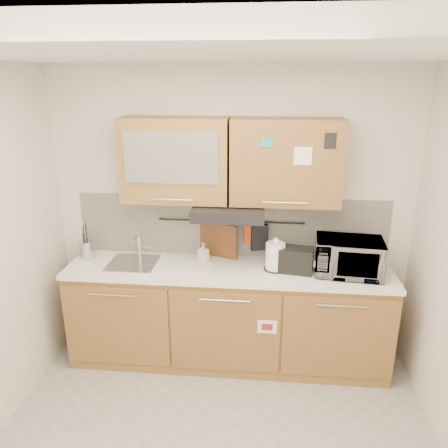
# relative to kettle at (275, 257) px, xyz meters

# --- Properties ---
(ceiling) EXTENTS (3.20, 3.20, 0.00)m
(ceiling) POSITION_rel_kettle_xyz_m (-0.40, -1.20, 1.56)
(ceiling) COLOR white
(ceiling) RESTS_ON wall_back
(wall_back) EXTENTS (3.20, 0.00, 3.20)m
(wall_back) POSITION_rel_kettle_xyz_m (-0.40, 0.30, 0.26)
(wall_back) COLOR silver
(wall_back) RESTS_ON ground
(base_cabinet) EXTENTS (2.80, 0.64, 0.88)m
(base_cabinet) POSITION_rel_kettle_xyz_m (-0.40, -0.00, -0.63)
(base_cabinet) COLOR olive
(base_cabinet) RESTS_ON floor
(countertop) EXTENTS (2.82, 0.62, 0.04)m
(countertop) POSITION_rel_kettle_xyz_m (-0.40, -0.01, -0.14)
(countertop) COLOR white
(countertop) RESTS_ON base_cabinet
(backsplash) EXTENTS (2.80, 0.02, 0.56)m
(backsplash) POSITION_rel_kettle_xyz_m (-0.40, 0.29, 0.16)
(backsplash) COLOR silver
(backsplash) RESTS_ON countertop
(upper_cabinets) EXTENTS (1.82, 0.37, 0.70)m
(upper_cabinets) POSITION_rel_kettle_xyz_m (-0.41, 0.13, 0.79)
(upper_cabinets) COLOR olive
(upper_cabinets) RESTS_ON wall_back
(range_hood) EXTENTS (0.60, 0.46, 0.10)m
(range_hood) POSITION_rel_kettle_xyz_m (-0.40, 0.05, 0.38)
(range_hood) COLOR black
(range_hood) RESTS_ON upper_cabinets
(sink) EXTENTS (0.42, 0.40, 0.26)m
(sink) POSITION_rel_kettle_xyz_m (-1.25, 0.01, -0.11)
(sink) COLOR silver
(sink) RESTS_ON countertop
(utensil_rail) EXTENTS (1.30, 0.02, 0.02)m
(utensil_rail) POSITION_rel_kettle_xyz_m (-0.40, 0.25, 0.22)
(utensil_rail) COLOR black
(utensil_rail) RESTS_ON backsplash
(utensil_crock) EXTENTS (0.17, 0.17, 0.33)m
(utensil_crock) POSITION_rel_kettle_xyz_m (-1.70, 0.10, -0.03)
(utensil_crock) COLOR #B6B5BA
(utensil_crock) RESTS_ON countertop
(kettle) EXTENTS (0.22, 0.20, 0.29)m
(kettle) POSITION_rel_kettle_xyz_m (0.00, 0.00, 0.00)
(kettle) COLOR white
(kettle) RESTS_ON countertop
(toaster) EXTENTS (0.31, 0.21, 0.21)m
(toaster) POSITION_rel_kettle_xyz_m (0.17, -0.02, -0.01)
(toaster) COLOR black
(toaster) RESTS_ON countertop
(microwave) EXTENTS (0.58, 0.42, 0.30)m
(microwave) POSITION_rel_kettle_xyz_m (0.60, -0.02, 0.03)
(microwave) COLOR #999999
(microwave) RESTS_ON countertop
(soap_bottle) EXTENTS (0.11, 0.11, 0.17)m
(soap_bottle) POSITION_rel_kettle_xyz_m (-0.64, 0.13, -0.03)
(soap_bottle) COLOR #999999
(soap_bottle) RESTS_ON countertop
(cutting_board) EXTENTS (0.36, 0.14, 0.45)m
(cutting_board) POSITION_rel_kettle_xyz_m (-0.52, 0.24, -0.02)
(cutting_board) COLOR brown
(cutting_board) RESTS_ON utensil_rail
(oven_mitt) EXTENTS (0.11, 0.06, 0.18)m
(oven_mitt) POSITION_rel_kettle_xyz_m (-0.48, 0.24, 0.11)
(oven_mitt) COLOR #1E488B
(oven_mitt) RESTS_ON utensil_rail
(dark_pouch) EXTENTS (0.16, 0.09, 0.24)m
(dark_pouch) POSITION_rel_kettle_xyz_m (-0.14, 0.24, 0.08)
(dark_pouch) COLOR black
(dark_pouch) RESTS_ON utensil_rail
(pot_holder) EXTENTS (0.14, 0.05, 0.18)m
(pot_holder) POSITION_rel_kettle_xyz_m (-0.21, 0.24, 0.12)
(pot_holder) COLOR red
(pot_holder) RESTS_ON utensil_rail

